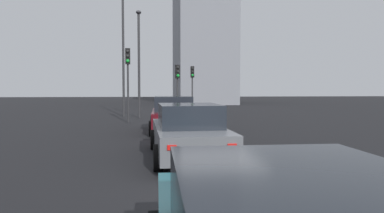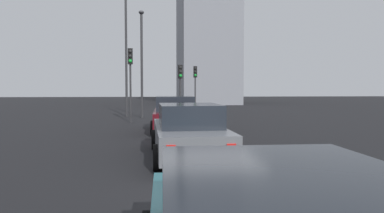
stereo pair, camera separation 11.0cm
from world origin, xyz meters
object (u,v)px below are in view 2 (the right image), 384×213
(car_maroon_lead, at_px, (175,115))
(street_lamp_kerbside, at_px, (126,42))
(traffic_light_near_left, at_px, (180,80))
(traffic_light_near_right, at_px, (195,79))
(street_lamp_far, at_px, (142,55))
(car_grey_second, at_px, (189,132))
(traffic_light_far_left, at_px, (130,70))

(car_maroon_lead, height_order, street_lamp_kerbside, street_lamp_kerbside)
(car_maroon_lead, relative_size, traffic_light_near_left, 1.25)
(traffic_light_near_right, distance_m, street_lamp_kerbside, 6.43)
(traffic_light_near_left, relative_size, street_lamp_far, 0.50)
(car_maroon_lead, bearing_deg, car_grey_second, -178.04)
(traffic_light_near_left, relative_size, street_lamp_kerbside, 0.39)
(traffic_light_near_left, height_order, street_lamp_kerbside, street_lamp_kerbside)
(traffic_light_near_left, bearing_deg, street_lamp_far, -103.62)
(street_lamp_kerbside, distance_m, street_lamp_far, 1.94)
(car_maroon_lead, relative_size, traffic_light_near_right, 1.18)
(car_maroon_lead, distance_m, street_lamp_kerbside, 10.47)
(car_maroon_lead, distance_m, car_grey_second, 5.98)
(car_maroon_lead, xyz_separation_m, traffic_light_far_left, (4.44, 2.29, 2.29))
(traffic_light_far_left, bearing_deg, street_lamp_far, 167.27)
(traffic_light_near_left, xyz_separation_m, street_lamp_kerbside, (1.51, 3.69, 2.65))
(car_grey_second, height_order, street_lamp_kerbside, street_lamp_kerbside)
(car_grey_second, height_order, traffic_light_near_left, traffic_light_near_left)
(car_maroon_lead, distance_m, traffic_light_near_left, 7.77)
(traffic_light_near_left, relative_size, traffic_light_far_left, 0.84)
(traffic_light_near_left, bearing_deg, traffic_light_far_left, -52.43)
(traffic_light_far_left, bearing_deg, street_lamp_kerbside, -176.47)
(traffic_light_near_right, height_order, traffic_light_far_left, traffic_light_far_left)
(car_maroon_lead, bearing_deg, traffic_light_near_right, -9.60)
(traffic_light_near_left, height_order, street_lamp_far, street_lamp_far)
(street_lamp_kerbside, relative_size, street_lamp_far, 1.27)
(car_grey_second, xyz_separation_m, street_lamp_far, (13.77, 1.83, 3.49))
(car_grey_second, relative_size, traffic_light_far_left, 1.12)
(street_lamp_far, bearing_deg, traffic_light_near_right, -45.29)
(car_grey_second, distance_m, street_lamp_far, 14.32)
(street_lamp_kerbside, bearing_deg, street_lamp_far, -137.55)
(traffic_light_far_left, relative_size, street_lamp_far, 0.60)
(street_lamp_kerbside, bearing_deg, car_maroon_lead, -162.21)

